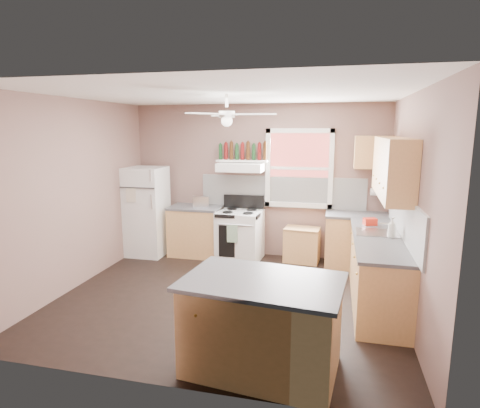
% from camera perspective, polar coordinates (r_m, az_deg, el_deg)
% --- Properties ---
extents(floor, '(4.50, 4.50, 0.00)m').
position_cam_1_polar(floor, '(5.64, -1.74, -13.09)').
color(floor, black).
rests_on(floor, ground).
extents(ceiling, '(4.50, 4.50, 0.00)m').
position_cam_1_polar(ceiling, '(5.19, -1.91, 15.38)').
color(ceiling, white).
rests_on(ceiling, ground).
extents(wall_back, '(4.50, 0.05, 2.70)m').
position_cam_1_polar(wall_back, '(7.20, 2.42, 3.29)').
color(wall_back, '#775951').
rests_on(wall_back, ground).
extents(wall_right, '(0.05, 4.00, 2.70)m').
position_cam_1_polar(wall_right, '(5.15, 23.40, -0.55)').
color(wall_right, '#775951').
rests_on(wall_right, ground).
extents(wall_left, '(0.05, 4.00, 2.70)m').
position_cam_1_polar(wall_left, '(6.24, -22.43, 1.34)').
color(wall_left, '#775951').
rests_on(wall_left, ground).
extents(backsplash_back, '(2.90, 0.03, 0.55)m').
position_cam_1_polar(backsplash_back, '(7.11, 5.91, 1.73)').
color(backsplash_back, white).
rests_on(backsplash_back, wall_back).
extents(backsplash_right, '(0.03, 2.60, 0.55)m').
position_cam_1_polar(backsplash_right, '(5.47, 22.33, -1.73)').
color(backsplash_right, white).
rests_on(backsplash_right, wall_right).
extents(window_view, '(1.00, 0.02, 1.20)m').
position_cam_1_polar(window_view, '(7.03, 8.40, 5.05)').
color(window_view, maroon).
rests_on(window_view, wall_back).
extents(window_frame, '(1.16, 0.07, 1.36)m').
position_cam_1_polar(window_frame, '(7.00, 8.38, 5.03)').
color(window_frame, white).
rests_on(window_frame, wall_back).
extents(refrigerator, '(0.68, 0.66, 1.60)m').
position_cam_1_polar(refrigerator, '(7.45, -13.17, -1.03)').
color(refrigerator, white).
rests_on(refrigerator, floor).
extents(base_cabinet_left, '(0.90, 0.60, 0.86)m').
position_cam_1_polar(base_cabinet_left, '(7.34, -6.29, -3.94)').
color(base_cabinet_left, '#B4834B').
rests_on(base_cabinet_left, floor).
extents(counter_left, '(0.92, 0.62, 0.04)m').
position_cam_1_polar(counter_left, '(7.24, -6.37, -0.49)').
color(counter_left, '#444446').
rests_on(counter_left, base_cabinet_left).
extents(toaster, '(0.32, 0.24, 0.18)m').
position_cam_1_polar(toaster, '(7.22, -5.61, 0.37)').
color(toaster, silver).
rests_on(toaster, counter_left).
extents(stove, '(0.78, 0.69, 0.86)m').
position_cam_1_polar(stove, '(7.05, -0.01, -4.50)').
color(stove, white).
rests_on(stove, floor).
extents(range_hood, '(0.78, 0.50, 0.14)m').
position_cam_1_polar(range_hood, '(6.95, 0.13, 5.27)').
color(range_hood, white).
rests_on(range_hood, wall_back).
extents(bottle_shelf, '(0.90, 0.26, 0.03)m').
position_cam_1_polar(bottle_shelf, '(7.06, 0.36, 6.17)').
color(bottle_shelf, white).
rests_on(bottle_shelf, range_hood).
extents(cart, '(0.62, 0.44, 0.59)m').
position_cam_1_polar(cart, '(7.04, 8.79, -5.80)').
color(cart, '#B4834B').
rests_on(cart, floor).
extents(base_cabinet_corner, '(1.00, 0.60, 0.86)m').
position_cam_1_polar(base_cabinet_corner, '(6.94, 16.20, -5.16)').
color(base_cabinet_corner, '#B4834B').
rests_on(base_cabinet_corner, floor).
extents(base_cabinet_right, '(0.60, 2.20, 0.86)m').
position_cam_1_polar(base_cabinet_right, '(5.63, 18.89, -9.05)').
color(base_cabinet_right, '#B4834B').
rests_on(base_cabinet_right, floor).
extents(counter_corner, '(1.02, 0.62, 0.04)m').
position_cam_1_polar(counter_corner, '(6.84, 16.40, -1.53)').
color(counter_corner, '#444446').
rests_on(counter_corner, base_cabinet_corner).
extents(counter_right, '(0.62, 2.22, 0.04)m').
position_cam_1_polar(counter_right, '(5.50, 19.07, -4.62)').
color(counter_right, '#444446').
rests_on(counter_right, base_cabinet_right).
extents(sink, '(0.55, 0.45, 0.03)m').
position_cam_1_polar(sink, '(5.68, 18.89, -3.95)').
color(sink, silver).
rests_on(sink, counter_right).
extents(faucet, '(0.03, 0.03, 0.14)m').
position_cam_1_polar(faucet, '(5.69, 20.54, -3.28)').
color(faucet, silver).
rests_on(faucet, sink).
extents(upper_cabinet_right, '(0.33, 1.80, 0.76)m').
position_cam_1_polar(upper_cabinet_right, '(5.55, 20.88, 4.87)').
color(upper_cabinet_right, '#B4834B').
rests_on(upper_cabinet_right, wall_right).
extents(upper_cabinet_corner, '(0.60, 0.33, 0.52)m').
position_cam_1_polar(upper_cabinet_corner, '(6.85, 18.48, 7.00)').
color(upper_cabinet_corner, '#B4834B').
rests_on(upper_cabinet_corner, wall_back).
extents(paper_towel, '(0.26, 0.12, 0.12)m').
position_cam_1_polar(paper_towel, '(6.96, 19.13, 1.61)').
color(paper_towel, white).
rests_on(paper_towel, wall_back).
extents(island, '(1.47, 1.02, 0.86)m').
position_cam_1_polar(island, '(3.97, 3.15, -17.03)').
color(island, '#B4834B').
rests_on(island, floor).
extents(island_top, '(1.56, 1.11, 0.04)m').
position_cam_1_polar(island_top, '(3.78, 3.22, -10.97)').
color(island_top, '#444446').
rests_on(island_top, island).
extents(ceiling_fan_hub, '(0.20, 0.20, 0.08)m').
position_cam_1_polar(ceiling_fan_hub, '(5.17, -1.90, 12.62)').
color(ceiling_fan_hub, white).
rests_on(ceiling_fan_hub, ceiling).
extents(soap_bottle, '(0.14, 0.14, 0.26)m').
position_cam_1_polar(soap_bottle, '(5.47, 20.79, -3.17)').
color(soap_bottle, silver).
rests_on(soap_bottle, counter_right).
extents(red_caddy, '(0.21, 0.17, 0.10)m').
position_cam_1_polar(red_caddy, '(6.10, 18.02, -2.40)').
color(red_caddy, red).
rests_on(red_caddy, counter_right).
extents(wine_bottles, '(0.86, 0.06, 0.31)m').
position_cam_1_polar(wine_bottles, '(7.05, 0.39, 7.47)').
color(wine_bottles, '#143819').
rests_on(wine_bottles, bottle_shelf).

